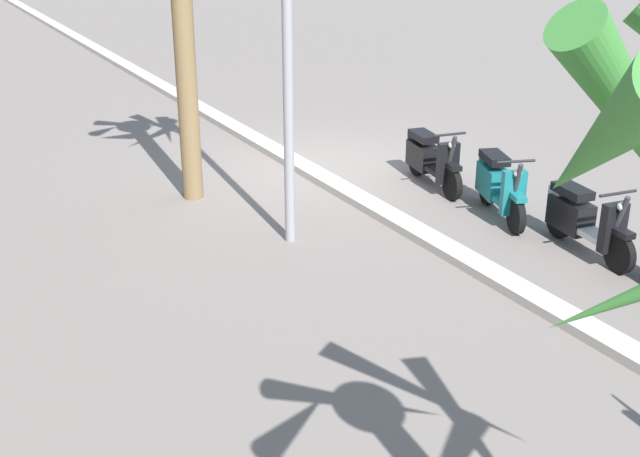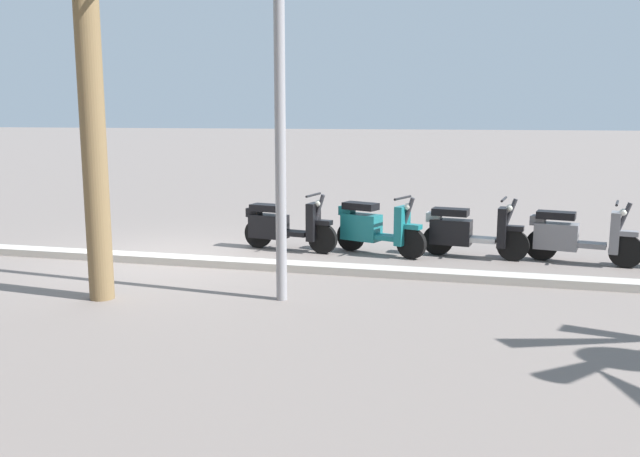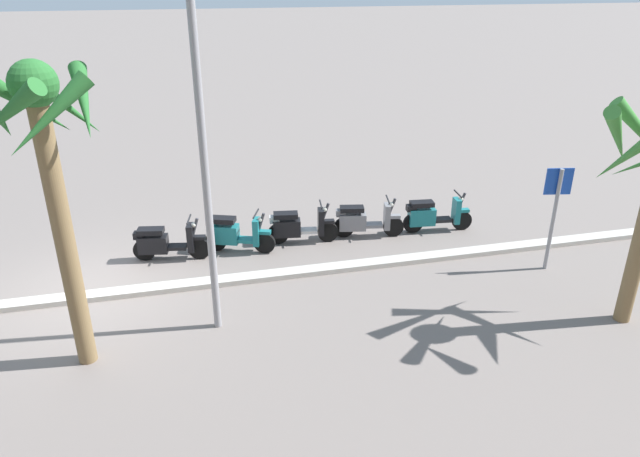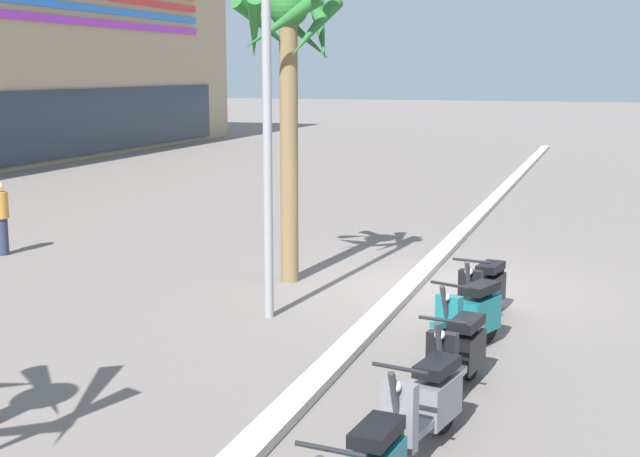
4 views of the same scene
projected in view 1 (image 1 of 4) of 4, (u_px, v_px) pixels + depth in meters
The scene contains 5 objects.
ground_plane at pixel (321, 168), 14.73m from camera, with size 200.00×200.00×0.00m, color slate.
curb_strip at pixel (305, 168), 14.56m from camera, with size 60.00×0.36×0.12m, color #BCB7AD.
scooter_black_mid_rear at pixel (583, 219), 11.31m from camera, with size 1.77×0.61×1.04m.
scooter_teal_tail_end at pixel (499, 185), 12.52m from camera, with size 1.65×0.82×1.04m.
scooter_black_mid_centre at pixel (430, 159), 13.81m from camera, with size 1.80×0.66×1.04m.
Camera 1 is at (-12.16, 6.97, 4.66)m, focal length 47.03 mm.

